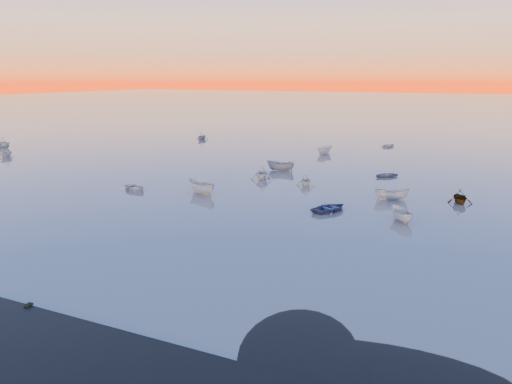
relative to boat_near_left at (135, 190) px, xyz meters
The scene contains 5 objects.
ground 75.69m from the boat_near_left, 80.90° to the left, with size 600.00×600.00×0.00m, color #70645E.
mud_lobes 28.87m from the boat_near_left, 65.50° to the right, with size 140.00×6.00×0.07m, color black, non-canonical shape.
moored_fleet 30.21m from the boat_near_left, 66.65° to the left, with size 124.00×58.00×1.20m, color silver, non-canonical shape.
boat_near_left is the anchor object (origin of this frame).
boat_near_center 30.92m from the boat_near_left, 16.31° to the left, with size 3.93×1.66×1.36m, color silver.
Camera 1 is at (27.36, -22.66, 13.90)m, focal length 35.00 mm.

